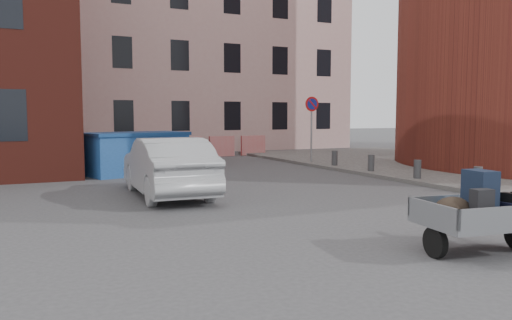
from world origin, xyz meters
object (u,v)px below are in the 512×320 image
dumpster (136,153)px  silver_car (167,167)px  trailer (478,212)px  bicycle (475,157)px

dumpster → silver_car: (-0.25, -5.13, 0.00)m
trailer → silver_car: size_ratio=0.43×
dumpster → bicycle: size_ratio=2.05×
bicycle → silver_car: bearing=98.0°
bicycle → dumpster: bearing=71.4°
silver_car → bicycle: (10.45, -0.12, -0.12)m
silver_car → dumpster: bearing=-90.9°
trailer → dumpster: bearing=108.8°
dumpster → silver_car: 5.13m
silver_car → bicycle: 10.46m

